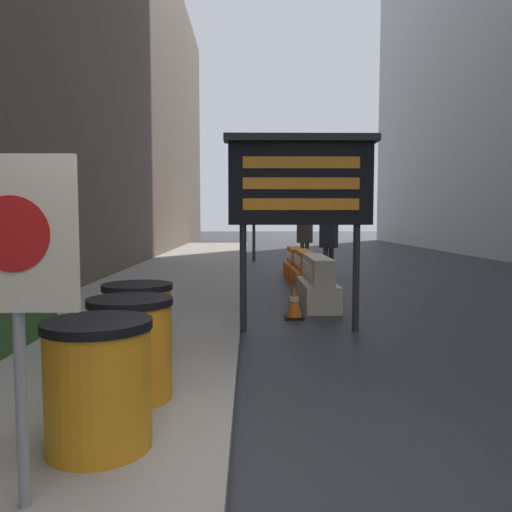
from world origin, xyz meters
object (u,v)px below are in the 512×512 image
object	(u,v)px
barrel_drum_back	(138,325)
message_board	(300,184)
traffic_cone_mid	(308,266)
traffic_cone_near	(294,302)
traffic_light_near_curb	(254,180)
barrel_drum_foreground	(99,384)
warning_sign	(15,262)
jersey_barrier_cream	(318,284)
pedestrian_passerby	(329,241)
jersey_barrier_orange_far	(296,265)
jersey_barrier_orange_near	(304,272)
pedestrian_worker	(305,237)
barrel_drum_middle	(131,348)

from	to	relation	value
barrel_drum_back	message_board	world-z (taller)	message_board
message_board	traffic_cone_mid	distance (m)	6.30
traffic_cone_near	traffic_light_near_curb	distance (m)	11.60
barrel_drum_foreground	warning_sign	distance (m)	1.12
jersey_barrier_cream	pedestrian_passerby	bearing A→B (deg)	78.48
message_board	warning_sign	bearing A→B (deg)	-112.45
barrel_drum_back	warning_sign	distance (m)	2.63
jersey_barrier_orange_far	traffic_cone_mid	distance (m)	0.53
message_board	traffic_cone_near	world-z (taller)	message_board
barrel_drum_back	warning_sign	size ratio (longest dim) A/B	0.47
barrel_drum_foreground	jersey_barrier_orange_near	size ratio (longest dim) A/B	0.48
jersey_barrier_orange_near	traffic_cone_near	distance (m)	3.47
message_board	jersey_barrier_orange_near	bearing A→B (deg)	82.85
traffic_cone_near	traffic_light_near_curb	size ratio (longest dim) A/B	0.13
message_board	traffic_light_near_curb	bearing A→B (deg)	92.61
message_board	traffic_cone_mid	world-z (taller)	message_board
barrel_drum_foreground	jersey_barrier_orange_far	distance (m)	10.64
traffic_cone_near	pedestrian_worker	world-z (taller)	pedestrian_worker
traffic_cone_near	jersey_barrier_orange_near	bearing A→B (deg)	81.04
barrel_drum_back	pedestrian_worker	bearing A→B (deg)	75.42
traffic_cone_near	traffic_cone_mid	distance (m)	5.16
barrel_drum_foreground	warning_sign	xyz separation A→B (m)	(-0.19, -0.69, 0.86)
message_board	jersey_barrier_orange_far	distance (m)	6.71
barrel_drum_foreground	jersey_barrier_orange_near	distance (m)	8.59
jersey_barrier_cream	jersey_barrier_orange_far	bearing A→B (deg)	90.00
jersey_barrier_orange_near	jersey_barrier_orange_far	xyz separation A→B (m)	(-0.00, 2.11, -0.03)
traffic_cone_near	warning_sign	bearing A→B (deg)	-109.09
jersey_barrier_orange_far	pedestrian_worker	distance (m)	2.90
jersey_barrier_cream	traffic_cone_mid	size ratio (longest dim) A/B	2.32
warning_sign	traffic_light_near_curb	xyz separation A→B (m)	(1.36, 16.77, 1.69)
pedestrian_worker	jersey_barrier_orange_near	bearing A→B (deg)	-63.33
barrel_drum_foreground	pedestrian_worker	bearing A→B (deg)	77.94
traffic_cone_mid	warning_sign	bearing A→B (deg)	-104.47
jersey_barrier_orange_near	traffic_cone_near	xyz separation A→B (m)	(-0.54, -3.43, -0.12)
barrel_drum_foreground	barrel_drum_back	distance (m)	1.80
pedestrian_worker	traffic_light_near_curb	bearing A→B (deg)	152.56
traffic_cone_near	barrel_drum_back	bearing A→B (deg)	-121.40
barrel_drum_foreground	traffic_cone_mid	xyz separation A→B (m)	(2.55, 9.95, -0.17)
barrel_drum_back	traffic_cone_mid	xyz separation A→B (m)	(2.69, 8.15, -0.17)
barrel_drum_middle	warning_sign	distance (m)	1.81
traffic_cone_mid	message_board	bearing A→B (deg)	-97.87
barrel_drum_middle	warning_sign	world-z (taller)	warning_sign
traffic_light_near_curb	pedestrian_passerby	world-z (taller)	traffic_light_near_curb
barrel_drum_middle	traffic_cone_mid	distance (m)	9.40
jersey_barrier_cream	traffic_light_near_curb	distance (m)	10.49
message_board	traffic_light_near_curb	xyz separation A→B (m)	(-0.55, 12.14, 0.98)
warning_sign	jersey_barrier_orange_far	distance (m)	11.40
pedestrian_passerby	jersey_barrier_orange_near	bearing A→B (deg)	-79.83
barrel_drum_back	traffic_light_near_curb	distance (m)	14.57
jersey_barrier_cream	traffic_light_near_curb	xyz separation A→B (m)	(-1.10, 10.07, 2.70)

